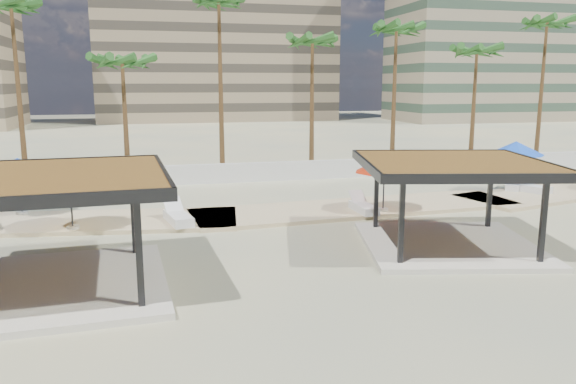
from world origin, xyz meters
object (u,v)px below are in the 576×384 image
object	(u,v)px
pavilion_central	(451,196)
lounger_d	(512,185)
pavilion_west	(46,221)
umbrella_a	(18,166)
umbrella_c	(384,165)
lounger_a	(178,217)
lounger_b	(363,207)
lounger_c	(529,188)

from	to	relation	value
pavilion_central	lounger_d	size ratio (longest dim) A/B	3.59
pavilion_west	umbrella_a	world-z (taller)	pavilion_west
umbrella_c	lounger_a	xyz separation A→B (m)	(-9.39, 0.05, -1.91)
umbrella_a	lounger_d	distance (m)	25.61
umbrella_a	lounger_b	xyz separation A→B (m)	(15.21, -3.35, -2.00)
umbrella_c	lounger_c	xyz separation A→B (m)	(9.66, 2.41, -1.92)
umbrella_a	umbrella_c	distance (m)	16.52
umbrella_a	lounger_a	size ratio (longest dim) A/B	1.31
pavilion_west	lounger_c	size ratio (longest dim) A/B	2.96
lounger_d	lounger_b	bearing A→B (deg)	145.03
umbrella_a	lounger_d	world-z (taller)	umbrella_a
umbrella_a	pavilion_central	bearing A→B (deg)	-28.64
umbrella_c	lounger_d	bearing A→B (deg)	20.16
umbrella_a	lounger_c	bearing A→B (deg)	-2.19
pavilion_west	lounger_c	world-z (taller)	pavilion_west
umbrella_c	lounger_d	xyz separation A→B (m)	(9.37, 3.44, -1.93)
pavilion_central	lounger_c	distance (m)	12.45
pavilion_west	lounger_a	bearing A→B (deg)	56.04
pavilion_central	umbrella_c	distance (m)	5.56
lounger_a	lounger_c	distance (m)	19.19
umbrella_a	lounger_c	size ratio (longest dim) A/B	1.37
lounger_b	lounger_d	distance (m)	10.87
pavilion_central	pavilion_west	world-z (taller)	pavilion_west
lounger_c	pavilion_west	bearing A→B (deg)	86.11
pavilion_central	umbrella_c	bearing A→B (deg)	105.15
pavilion_central	lounger_c	bearing A→B (deg)	53.05
lounger_c	pavilion_central	bearing A→B (deg)	104.79
lounger_c	lounger_d	world-z (taller)	lounger_c
pavilion_west	umbrella_a	bearing A→B (deg)	102.34
pavilion_west	umbrella_c	size ratio (longest dim) A/B	2.54
lounger_b	pavilion_central	bearing A→B (deg)	-169.27
lounger_b	umbrella_c	bearing A→B (deg)	-94.07
pavilion_central	pavilion_west	bearing A→B (deg)	-162.40
umbrella_a	lounger_b	distance (m)	15.71
lounger_a	lounger_c	size ratio (longest dim) A/B	1.04
umbrella_c	umbrella_a	bearing A→B (deg)	168.12
pavilion_west	lounger_a	world-z (taller)	pavilion_west
pavilion_central	pavilion_west	distance (m)	13.72
pavilion_central	lounger_b	world-z (taller)	pavilion_central
umbrella_c	lounger_d	world-z (taller)	umbrella_c
pavilion_central	lounger_d	distance (m)	12.92
pavilion_west	pavilion_central	bearing A→B (deg)	1.93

